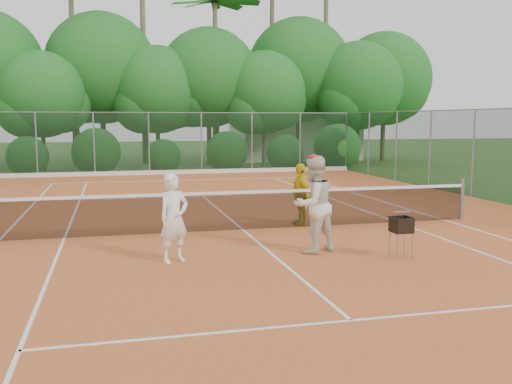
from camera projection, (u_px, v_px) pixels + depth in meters
ground at (244, 231)px, 13.70m from camera, size 120.00×120.00×0.00m
clay_court at (244, 231)px, 13.70m from camera, size 18.00×36.00×0.02m
club_building at (294, 137)px, 38.78m from camera, size 8.00×5.00×3.00m
tennis_net at (243, 209)px, 13.63m from camera, size 11.97×0.10×1.10m
player_white at (174, 218)px, 10.57m from camera, size 0.72×0.63×1.66m
player_center_grp at (313, 204)px, 11.33m from camera, size 1.15×1.04×1.97m
player_yellow at (300, 194)px, 14.34m from camera, size 0.47×0.95×1.56m
ball_hopper at (401, 226)px, 10.86m from camera, size 0.35×0.35×0.80m
stray_ball_a at (83, 189)px, 21.73m from camera, size 0.07×0.07×0.07m
stray_ball_b at (235, 180)px, 24.93m from camera, size 0.07×0.07×0.07m
stray_ball_c at (212, 187)px, 22.15m from camera, size 0.07×0.07×0.07m
court_markings at (244, 230)px, 13.70m from camera, size 11.03×23.83×0.01m
fence_back at (176, 143)px, 27.94m from camera, size 18.07×0.07×3.00m
tropical_treeline at (190, 77)px, 32.86m from camera, size 32.10×8.49×15.03m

